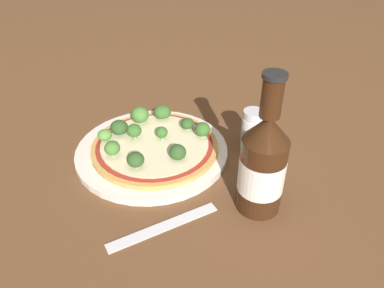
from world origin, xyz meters
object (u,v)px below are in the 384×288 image
at_px(pizza, 155,146).
at_px(beer_bottle, 263,164).
at_px(pepper_shaker, 252,130).
at_px(fork, 164,226).

bearing_deg(pizza, beer_bottle, 25.93).
bearing_deg(pepper_shaker, beer_bottle, -29.12).
distance_m(beer_bottle, fork, 0.17).
bearing_deg(beer_bottle, pizza, -154.07).
relative_size(pizza, pepper_shaker, 2.92).
relative_size(beer_bottle, pepper_shaker, 2.82).
height_order(beer_bottle, fork, beer_bottle).
bearing_deg(pepper_shaker, fork, -62.88).
distance_m(pepper_shaker, fork, 0.26).
distance_m(pizza, beer_bottle, 0.23).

